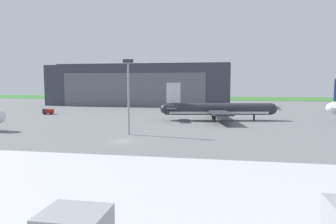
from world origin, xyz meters
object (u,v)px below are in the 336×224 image
Objects in this scene: fuel_bowser at (48,111)px; apron_light_mast at (128,90)px; airliner_far_left at (218,109)px; maintenance_hangar at (141,85)px.

apron_light_mast is at bearing -41.19° from fuel_bowser.
fuel_bowser is 59.25m from apron_light_mast.
apron_light_mast is (-20.09, -30.72, 6.78)m from airliner_far_left.
fuel_bowser is at bearing 173.04° from airliner_far_left.
maintenance_hangar reaches higher than fuel_bowser.
maintenance_hangar is at bearing 103.49° from apron_light_mast.
airliner_far_left is at bearing 56.81° from apron_light_mast.
maintenance_hangar is 21.86× the size of fuel_bowser.
fuel_bowser is 0.25× the size of apron_light_mast.
airliner_far_left is at bearing -6.96° from fuel_bowser.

